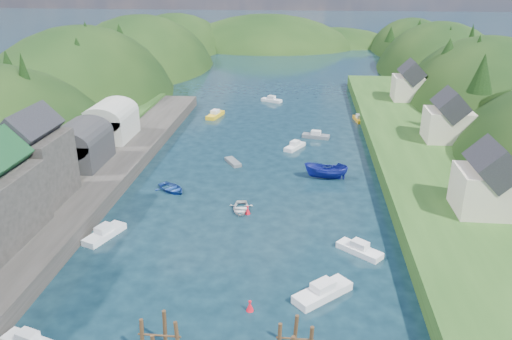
# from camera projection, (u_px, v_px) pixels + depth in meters

# --- Properties ---
(ground) EXTENTS (600.00, 600.00, 0.00)m
(ground) POSITION_uv_depth(u_px,v_px,m) (269.00, 144.00, 86.54)
(ground) COLOR black
(ground) RESTS_ON ground
(hillside_left) EXTENTS (44.00, 245.56, 52.00)m
(hillside_left) POSITION_uv_depth(u_px,v_px,m) (85.00, 136.00, 116.75)
(hillside_left) COLOR black
(hillside_left) RESTS_ON ground
(hillside_right) EXTENTS (36.00, 245.56, 48.00)m
(hillside_right) POSITION_uv_depth(u_px,v_px,m) (483.00, 146.00, 108.25)
(hillside_right) COLOR black
(hillside_right) RESTS_ON ground
(far_hills) EXTENTS (103.00, 68.00, 44.00)m
(far_hills) POSITION_uv_depth(u_px,v_px,m) (294.00, 71.00, 204.87)
(far_hills) COLOR black
(far_hills) RESTS_ON ground
(hill_trees) EXTENTS (90.63, 148.88, 12.53)m
(hill_trees) POSITION_uv_depth(u_px,v_px,m) (276.00, 65.00, 95.80)
(hill_trees) COLOR black
(hill_trees) RESTS_ON ground
(quay_left) EXTENTS (12.00, 110.00, 2.00)m
(quay_left) POSITION_uv_depth(u_px,v_px,m) (54.00, 210.00, 60.70)
(quay_left) COLOR #2D2B28
(quay_left) RESTS_ON ground
(boat_sheds) EXTENTS (7.00, 21.00, 7.50)m
(boat_sheds) POSITION_uv_depth(u_px,v_px,m) (95.00, 129.00, 76.81)
(boat_sheds) COLOR #2D2D30
(boat_sheds) RESTS_ON quay_left
(terrace_right) EXTENTS (16.00, 120.00, 2.40)m
(terrace_right) POSITION_uv_depth(u_px,v_px,m) (430.00, 164.00, 74.57)
(terrace_right) COLOR #234719
(terrace_right) RESTS_ON ground
(right_bank_cottages) EXTENTS (9.00, 59.24, 8.41)m
(right_bank_cottages) POSITION_uv_depth(u_px,v_px,m) (441.00, 119.00, 80.24)
(right_bank_cottages) COLOR beige
(right_bank_cottages) RESTS_ON terrace_right
(channel_buoy_near) EXTENTS (0.70, 0.70, 1.10)m
(channel_buoy_near) POSITION_uv_depth(u_px,v_px,m) (250.00, 306.00, 44.23)
(channel_buoy_near) COLOR red
(channel_buoy_near) RESTS_ON ground
(channel_buoy_far) EXTENTS (0.70, 0.70, 1.10)m
(channel_buoy_far) POSITION_uv_depth(u_px,v_px,m) (248.00, 210.00, 61.77)
(channel_buoy_far) COLOR red
(channel_buoy_far) RESTS_ON ground
(moored_boats) EXTENTS (36.10, 98.57, 2.43)m
(moored_boats) POSITION_uv_depth(u_px,v_px,m) (247.00, 210.00, 61.51)
(moored_boats) COLOR #565D62
(moored_boats) RESTS_ON ground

